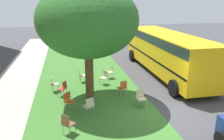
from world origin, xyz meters
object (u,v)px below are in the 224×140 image
Objects in this scene: chair_2 at (82,74)px; chair_3 at (105,76)px; chair_4 at (110,71)px; chair_9 at (67,123)px; chair_0 at (141,97)px; street_tree at (88,21)px; chair_5 at (63,88)px; chair_8 at (53,83)px; chair_7 at (89,105)px; chair_1 at (123,87)px; chair_6 at (69,100)px; school_bus at (166,50)px.

chair_2 is 1.00× the size of chair_3.
chair_9 is at bearing 154.84° from chair_4.
street_tree is at bearing 58.76° from chair_0.
chair_8 is (0.82, 0.54, 0.00)m from chair_5.
chair_1 is at bearing -47.49° from chair_7.
street_tree is 6.78× the size of chair_4.
chair_8 is (-0.59, 3.09, 0.00)m from chair_3.
chair_7 is 1.71m from chair_9.
chair_3 is at bearing -29.56° from street_tree.
chair_3 is 1.00× the size of chair_6.
chair_1 is at bearing -42.81° from chair_9.
chair_3 and chair_5 have the same top height.
chair_2 and chair_3 have the same top height.
chair_6 is 0.08× the size of school_bus.
school_bus is (6.62, -7.03, 1.24)m from chair_9.
chair_0 is 3.68m from chair_3.
chair_1 and chair_5 have the same top height.
chair_0 and chair_5 have the same top height.
chair_4 is 4.24m from school_bus.
chair_7 is at bearing -35.21° from chair_9.
street_tree is 6.78× the size of chair_6.
school_bus is at bearing -59.65° from street_tree.
chair_9 is (-2.17, 0.11, 0.00)m from chair_6.
street_tree is 0.57× the size of school_bus.
chair_9 is at bearing 133.30° from school_bus.
chair_2 is 1.00× the size of chair_9.
chair_0 is at bearing -148.35° from chair_2.
chair_2 is at bearing -53.00° from chair_8.
street_tree is at bearing 150.44° from chair_3.
chair_2 is 4.58m from chair_7.
chair_3 is 4.97m from school_bus.
chair_5 and chair_6 have the same top height.
chair_1 is (1.48, 0.55, 0.00)m from chair_0.
chair_4 is at bearing 7.69° from chair_0.
chair_0 is 4.91m from chair_2.
chair_3 is at bearing -79.18° from chair_8.
chair_4 is 5.33m from chair_7.
school_bus is (1.34, -4.63, 1.24)m from chair_3.
chair_6 is at bearing 110.75° from chair_1.
chair_5 is at bearing -146.73° from chair_8.
chair_0 is 5.17m from chair_8.
chair_5 is (0.64, 1.39, -3.59)m from street_tree.
chair_1 is 1.00× the size of chair_8.
chair_1 is at bearing -88.39° from street_tree.
chair_4 and chair_7 have the same top height.
chair_7 is 3.70m from chair_8.
chair_3 is 4.13m from chair_7.
chair_7 is 8.08m from school_bus.
chair_4 is at bearing -28.65° from chair_3.
chair_0 is 6.05m from school_bus.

